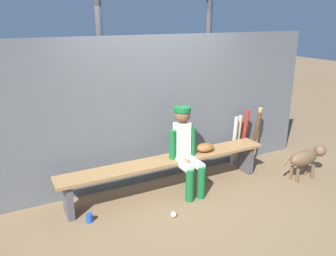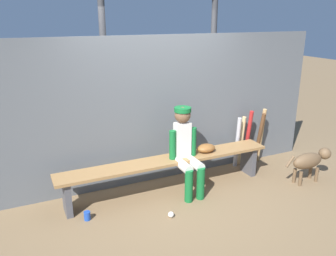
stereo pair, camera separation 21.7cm
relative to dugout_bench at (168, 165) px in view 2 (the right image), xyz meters
name	(u,v)px [view 2 (the right image)]	position (x,y,z in m)	size (l,w,h in m)	color
ground_plane	(168,191)	(0.00, 0.00, -0.39)	(30.00, 30.00, 0.00)	brown
chainlink_fence	(155,111)	(0.00, 0.43, 0.67)	(5.43, 0.03, 2.13)	#595E63
dugout_bench	(168,165)	(0.00, 0.00, 0.00)	(3.08, 0.36, 0.49)	olive
player_seated	(186,148)	(0.22, -0.11, 0.27)	(0.41, 0.55, 1.21)	silver
baseball_glove	(206,148)	(0.61, 0.00, 0.16)	(0.28, 0.20, 0.12)	brown
bat_aluminum_silver	(237,143)	(1.36, 0.28, 0.03)	(0.06, 0.06, 0.85)	#B7B7BC
bat_wood_natural	(241,141)	(1.49, 0.34, 0.03)	(0.06, 0.06, 0.83)	tan
bat_aluminum_red	(248,138)	(1.57, 0.29, 0.08)	(0.06, 0.06, 0.94)	#B22323
bat_wood_dark	(259,138)	(1.80, 0.27, 0.05)	(0.06, 0.06, 0.89)	brown
bat_wood_tan	(261,135)	(1.84, 0.29, 0.08)	(0.06, 0.06, 0.94)	tan
baseball	(171,215)	(-0.25, -0.63, -0.36)	(0.07, 0.07, 0.07)	white
cup_on_ground	(87,216)	(-1.20, -0.26, -0.34)	(0.08, 0.08, 0.11)	#1E47AD
cup_on_bench	(188,152)	(0.31, 0.01, 0.15)	(0.08, 0.08, 0.11)	#1E47AD
scoreboard	(166,0)	(0.50, 1.16, 2.22)	(2.42, 0.27, 3.67)	#3F3F42
dog	(310,161)	(2.04, -0.61, -0.06)	(0.84, 0.20, 0.49)	brown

